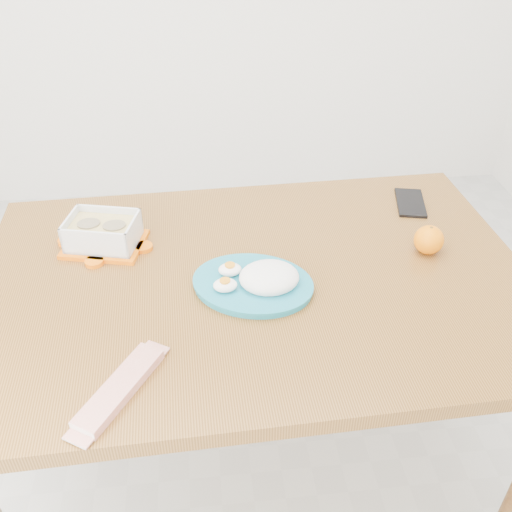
{
  "coord_description": "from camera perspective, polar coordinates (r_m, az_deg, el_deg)",
  "views": [
    {
      "loc": [
        -0.0,
        -1.15,
        1.62
      ],
      "look_at": [
        0.12,
        -0.04,
        0.81
      ],
      "focal_mm": 40.0,
      "sensor_mm": 36.0,
      "label": 1
    }
  ],
  "objects": [
    {
      "name": "dining_table",
      "position": [
        1.47,
        -0.0,
        -4.55
      ],
      "size": [
        1.39,
        0.95,
        0.75
      ],
      "rotation": [
        0.0,
        0.0,
        0.03
      ],
      "color": "brown",
      "rests_on": "ground"
    },
    {
      "name": "rice_plate",
      "position": [
        1.36,
        0.19,
        -2.39
      ],
      "size": [
        0.37,
        0.37,
        0.08
      ],
      "rotation": [
        0.0,
        0.0,
        -0.35
      ],
      "color": "teal",
      "rests_on": "dining_table"
    },
    {
      "name": "ground",
      "position": [
        1.99,
        -3.74,
        -18.78
      ],
      "size": [
        3.5,
        3.5,
        0.0
      ],
      "primitive_type": "plane",
      "color": "#B7B7B2",
      "rests_on": "ground"
    },
    {
      "name": "smartphone",
      "position": [
        1.76,
        15.18,
        5.16
      ],
      "size": [
        0.11,
        0.17,
        0.01
      ],
      "primitive_type": "cube",
      "rotation": [
        0.0,
        0.0,
        -0.22
      ],
      "color": "black",
      "rests_on": "dining_table"
    },
    {
      "name": "candy_bar",
      "position": [
        1.17,
        -13.45,
        -12.72
      ],
      "size": [
        0.17,
        0.22,
        0.02
      ],
      "primitive_type": "cube",
      "rotation": [
        0.0,
        0.0,
        1.02
      ],
      "color": "#B92009",
      "rests_on": "dining_table"
    },
    {
      "name": "orange_fruit",
      "position": [
        1.54,
        16.9,
        1.56
      ],
      "size": [
        0.08,
        0.08,
        0.08
      ],
      "primitive_type": "sphere",
      "color": "orange",
      "rests_on": "dining_table"
    },
    {
      "name": "food_container",
      "position": [
        1.55,
        -15.06,
        2.26
      ],
      "size": [
        0.23,
        0.2,
        0.09
      ],
      "rotation": [
        0.0,
        0.0,
        -0.24
      ],
      "color": "orange",
      "rests_on": "dining_table"
    }
  ]
}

